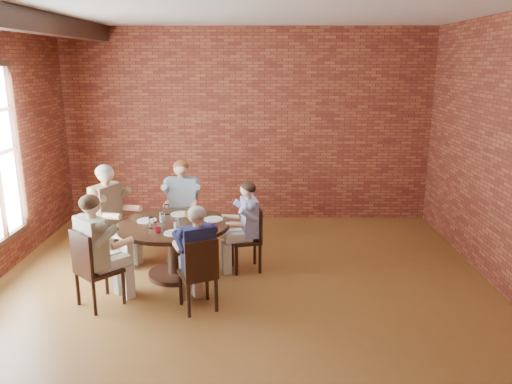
{
  "coord_description": "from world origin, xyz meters",
  "views": [
    {
      "loc": [
        0.25,
        -5.36,
        2.81
      ],
      "look_at": [
        0.18,
        1.0,
        1.14
      ],
      "focal_mm": 35.0,
      "sensor_mm": 36.0,
      "label": 1
    }
  ],
  "objects_px": {
    "diner_b": "(182,205)",
    "diner_d": "(97,251)",
    "chair_d": "(92,266)",
    "smartphone": "(203,229)",
    "diner_c": "(110,215)",
    "chair_e": "(199,272)",
    "diner_a": "(246,227)",
    "chair_b": "(183,214)",
    "chair_a": "(251,236)",
    "chair_c": "(106,226)",
    "diner_e": "(197,258)",
    "dining_table": "(175,239)"
  },
  "relations": [
    {
      "from": "chair_b",
      "to": "chair_e",
      "type": "bearing_deg",
      "value": -79.58
    },
    {
      "from": "diner_c",
      "to": "chair_e",
      "type": "height_order",
      "value": "diner_c"
    },
    {
      "from": "chair_c",
      "to": "smartphone",
      "type": "xyz_separation_m",
      "value": [
        1.48,
        -0.77,
        0.22
      ]
    },
    {
      "from": "chair_e",
      "to": "diner_e",
      "type": "distance_m",
      "value": 0.16
    },
    {
      "from": "chair_b",
      "to": "diner_d",
      "type": "xyz_separation_m",
      "value": [
        -0.69,
        -1.98,
        0.16
      ]
    },
    {
      "from": "chair_b",
      "to": "diner_c",
      "type": "xyz_separation_m",
      "value": [
        -0.92,
        -0.69,
        0.2
      ]
    },
    {
      "from": "diner_b",
      "to": "diner_d",
      "type": "relative_size",
      "value": 1.01
    },
    {
      "from": "chair_d",
      "to": "diner_b",
      "type": "bearing_deg",
      "value": -68.81
    },
    {
      "from": "smartphone",
      "to": "chair_c",
      "type": "bearing_deg",
      "value": 127.79
    },
    {
      "from": "chair_d",
      "to": "chair_e",
      "type": "relative_size",
      "value": 1.06
    },
    {
      "from": "chair_a",
      "to": "diner_b",
      "type": "distance_m",
      "value": 1.36
    },
    {
      "from": "chair_b",
      "to": "smartphone",
      "type": "bearing_deg",
      "value": -74.46
    },
    {
      "from": "diner_a",
      "to": "smartphone",
      "type": "distance_m",
      "value": 0.73
    },
    {
      "from": "diner_a",
      "to": "smartphone",
      "type": "height_order",
      "value": "diner_a"
    },
    {
      "from": "dining_table",
      "to": "chair_a",
      "type": "height_order",
      "value": "chair_a"
    },
    {
      "from": "dining_table",
      "to": "chair_b",
      "type": "xyz_separation_m",
      "value": [
        -0.06,
        1.15,
        -0.01
      ]
    },
    {
      "from": "diner_c",
      "to": "diner_e",
      "type": "distance_m",
      "value": 1.96
    },
    {
      "from": "diner_a",
      "to": "diner_e",
      "type": "xyz_separation_m",
      "value": [
        -0.52,
        -1.13,
        0.0
      ]
    },
    {
      "from": "diner_c",
      "to": "smartphone",
      "type": "height_order",
      "value": "diner_c"
    },
    {
      "from": "diner_a",
      "to": "chair_d",
      "type": "height_order",
      "value": "diner_a"
    },
    {
      "from": "chair_b",
      "to": "diner_b",
      "type": "distance_m",
      "value": 0.19
    },
    {
      "from": "chair_d",
      "to": "chair_b",
      "type": "bearing_deg",
      "value": -67.84
    },
    {
      "from": "chair_a",
      "to": "smartphone",
      "type": "xyz_separation_m",
      "value": [
        -0.6,
        -0.5,
        0.27
      ]
    },
    {
      "from": "dining_table",
      "to": "diner_b",
      "type": "distance_m",
      "value": 1.07
    },
    {
      "from": "diner_a",
      "to": "chair_c",
      "type": "relative_size",
      "value": 1.26
    },
    {
      "from": "dining_table",
      "to": "diner_c",
      "type": "distance_m",
      "value": 1.1
    },
    {
      "from": "chair_d",
      "to": "diner_e",
      "type": "bearing_deg",
      "value": -138.48
    },
    {
      "from": "diner_a",
      "to": "diner_b",
      "type": "distance_m",
      "value": 1.31
    },
    {
      "from": "diner_e",
      "to": "smartphone",
      "type": "relative_size",
      "value": 9.16
    },
    {
      "from": "chair_e",
      "to": "chair_b",
      "type": "bearing_deg",
      "value": -101.18
    },
    {
      "from": "smartphone",
      "to": "chair_e",
      "type": "bearing_deg",
      "value": -111.92
    },
    {
      "from": "chair_a",
      "to": "chair_e",
      "type": "relative_size",
      "value": 1.0
    },
    {
      "from": "chair_a",
      "to": "diner_e",
      "type": "bearing_deg",
      "value": -40.62
    },
    {
      "from": "diner_b",
      "to": "smartphone",
      "type": "xyz_separation_m",
      "value": [
        0.47,
        -1.32,
        0.07
      ]
    },
    {
      "from": "chair_b",
      "to": "diner_d",
      "type": "distance_m",
      "value": 2.1
    },
    {
      "from": "chair_a",
      "to": "chair_e",
      "type": "height_order",
      "value": "chair_e"
    },
    {
      "from": "dining_table",
      "to": "smartphone",
      "type": "bearing_deg",
      "value": -32.24
    },
    {
      "from": "diner_b",
      "to": "diner_e",
      "type": "xyz_separation_m",
      "value": [
        0.48,
        -1.97,
        -0.06
      ]
    },
    {
      "from": "diner_b",
      "to": "chair_e",
      "type": "bearing_deg",
      "value": -79.13
    },
    {
      "from": "diner_a",
      "to": "dining_table",
      "type": "bearing_deg",
      "value": -90.0
    },
    {
      "from": "diner_d",
      "to": "dining_table",
      "type": "bearing_deg",
      "value": -90.0
    },
    {
      "from": "chair_e",
      "to": "diner_b",
      "type": "bearing_deg",
      "value": -100.73
    },
    {
      "from": "chair_a",
      "to": "diner_b",
      "type": "relative_size",
      "value": 0.65
    },
    {
      "from": "diner_e",
      "to": "chair_a",
      "type": "bearing_deg",
      "value": -142.06
    },
    {
      "from": "diner_a",
      "to": "diner_e",
      "type": "distance_m",
      "value": 1.25
    },
    {
      "from": "chair_b",
      "to": "chair_e",
      "type": "xyz_separation_m",
      "value": [
        0.51,
        -2.13,
        -0.03
      ]
    },
    {
      "from": "chair_d",
      "to": "diner_d",
      "type": "xyz_separation_m",
      "value": [
        0.06,
        0.07,
        0.16
      ]
    },
    {
      "from": "chair_b",
      "to": "diner_e",
      "type": "relative_size",
      "value": 0.76
    },
    {
      "from": "diner_e",
      "to": "smartphone",
      "type": "distance_m",
      "value": 0.66
    },
    {
      "from": "chair_d",
      "to": "smartphone",
      "type": "bearing_deg",
      "value": -110.46
    }
  ]
}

